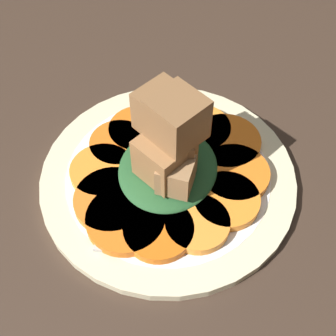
% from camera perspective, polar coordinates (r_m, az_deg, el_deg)
% --- Properties ---
extents(table_slab, '(1.20, 1.20, 0.02)m').
position_cam_1_polar(table_slab, '(0.50, 0.00, -2.16)').
color(table_slab, '#38281E').
rests_on(table_slab, ground).
extents(plate, '(0.26, 0.26, 0.01)m').
position_cam_1_polar(plate, '(0.49, 0.00, -1.13)').
color(plate, beige).
rests_on(plate, table_slab).
extents(carrot_slice_0, '(0.07, 0.07, 0.01)m').
position_cam_1_polar(carrot_slice_0, '(0.44, -1.16, -7.54)').
color(carrot_slice_0, '#D55F13').
rests_on(carrot_slice_0, plate).
extents(carrot_slice_1, '(0.06, 0.06, 0.01)m').
position_cam_1_polar(carrot_slice_1, '(0.44, 3.59, -6.77)').
color(carrot_slice_1, orange).
rests_on(carrot_slice_1, plate).
extents(carrot_slice_2, '(0.07, 0.07, 0.01)m').
position_cam_1_polar(carrot_slice_2, '(0.46, 7.16, -3.95)').
color(carrot_slice_2, orange).
rests_on(carrot_slice_2, plate).
extents(carrot_slice_3, '(0.07, 0.07, 0.01)m').
position_cam_1_polar(carrot_slice_3, '(0.48, 8.10, -0.67)').
color(carrot_slice_3, orange).
rests_on(carrot_slice_3, plate).
extents(carrot_slice_4, '(0.08, 0.08, 0.01)m').
position_cam_1_polar(carrot_slice_4, '(0.51, 7.02, 3.15)').
color(carrot_slice_4, orange).
rests_on(carrot_slice_4, plate).
extents(carrot_slice_5, '(0.07, 0.07, 0.01)m').
position_cam_1_polar(carrot_slice_5, '(0.52, 3.84, 4.75)').
color(carrot_slice_5, orange).
rests_on(carrot_slice_5, plate).
extents(carrot_slice_6, '(0.07, 0.07, 0.01)m').
position_cam_1_polar(carrot_slice_6, '(0.53, -0.22, 5.98)').
color(carrot_slice_6, orange).
rests_on(carrot_slice_6, plate).
extents(carrot_slice_7, '(0.07, 0.07, 0.01)m').
position_cam_1_polar(carrot_slice_7, '(0.52, -3.57, 4.63)').
color(carrot_slice_7, orange).
rests_on(carrot_slice_7, plate).
extents(carrot_slice_8, '(0.06, 0.06, 0.01)m').
position_cam_1_polar(carrot_slice_8, '(0.50, -6.01, 2.91)').
color(carrot_slice_8, orange).
rests_on(carrot_slice_8, plate).
extents(carrot_slice_9, '(0.07, 0.07, 0.01)m').
position_cam_1_polar(carrot_slice_9, '(0.48, -8.00, -0.37)').
color(carrot_slice_9, orange).
rests_on(carrot_slice_9, plate).
extents(carrot_slice_10, '(0.08, 0.08, 0.01)m').
position_cam_1_polar(carrot_slice_10, '(0.46, -6.83, -3.92)').
color(carrot_slice_10, orange).
rests_on(carrot_slice_10, plate).
extents(carrot_slice_11, '(0.08, 0.08, 0.01)m').
position_cam_1_polar(carrot_slice_11, '(0.45, -5.18, -6.24)').
color(carrot_slice_11, orange).
rests_on(carrot_slice_11, plate).
extents(center_pile, '(0.11, 0.10, 0.11)m').
position_cam_1_polar(center_pile, '(0.45, 0.10, 2.22)').
color(center_pile, '#235128').
rests_on(center_pile, plate).
extents(fork, '(0.18, 0.05, 0.00)m').
position_cam_1_polar(fork, '(0.49, -6.15, -0.27)').
color(fork, '#B2B2B7').
rests_on(fork, plate).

